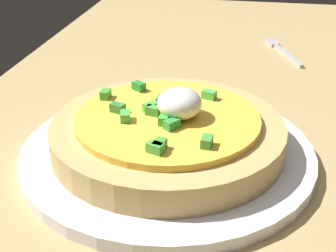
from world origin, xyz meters
The scene contains 4 objects.
dining_table centered at (0.00, 0.00, 1.30)cm, with size 127.66×65.30×2.61cm, color tan.
plate centered at (-0.24, -7.75, 3.19)cm, with size 26.51×26.51×1.16cm, color white.
pizza centered at (-0.23, -7.73, 5.34)cm, with size 20.87×20.87×5.76cm.
fork centered at (-32.43, 3.41, 2.86)cm, with size 11.55×5.25×0.50cm.
Camera 1 is at (36.90, -1.01, 25.60)cm, focal length 50.98 mm.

